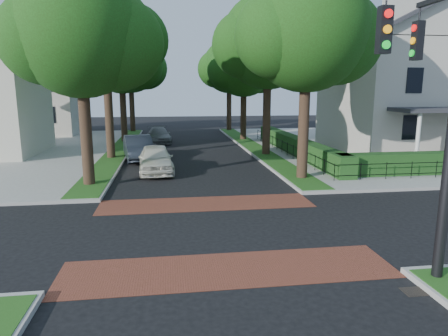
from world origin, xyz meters
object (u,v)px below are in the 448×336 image
Objects in this scene: parked_car_rear at (159,135)px; parked_car_front at (156,159)px; traffic_signal at (443,93)px; parked_car_middle at (138,148)px.

parked_car_front is at bearing -95.50° from parked_car_rear.
traffic_signal reaches higher than parked_car_middle.
parked_car_front is 4.76m from parked_car_middle.
traffic_signal is at bearing -67.26° from parked_car_front.
parked_car_middle is 1.07× the size of parked_car_rear.
parked_car_middle is at bearing 102.22° from parked_car_front.
parked_car_front is 0.94× the size of parked_car_middle.
parked_car_middle is at bearing -103.62° from parked_car_rear.
parked_car_front is (-7.19, 14.49, -3.90)m from traffic_signal.
parked_car_rear is at bearing 86.74° from parked_car_front.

